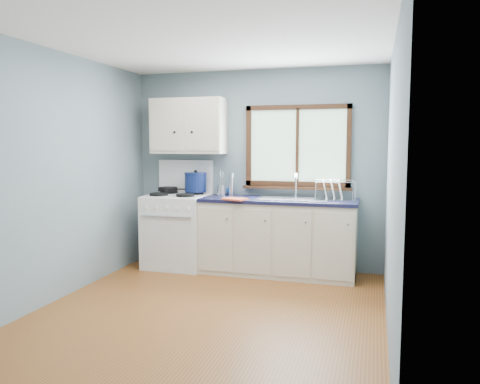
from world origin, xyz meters
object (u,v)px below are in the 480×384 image
(thermos, at_px, (231,184))
(utensil_crock, at_px, (221,190))
(skillet, at_px, (168,189))
(dish_rack, at_px, (334,195))
(sink, at_px, (293,204))
(base_cabinets, at_px, (278,240))
(gas_range, at_px, (178,228))
(stockpot, at_px, (196,182))

(thermos, bearing_deg, utensil_crock, -149.24)
(skillet, relative_size, dish_rack, 0.78)
(sink, relative_size, skillet, 2.13)
(base_cabinets, xyz_separation_m, sink, (0.18, -0.00, 0.45))
(gas_range, relative_size, thermos, 4.75)
(sink, relative_size, utensil_crock, 2.50)
(gas_range, distance_m, utensil_crock, 0.75)
(gas_range, xyz_separation_m, stockpot, (0.20, 0.14, 0.59))
(base_cabinets, xyz_separation_m, thermos, (-0.64, 0.17, 0.65))
(thermos, xyz_separation_m, dish_rack, (1.29, -0.12, -0.08))
(sink, distance_m, utensil_crock, 0.95)
(stockpot, height_order, dish_rack, stockpot)
(gas_range, height_order, thermos, gas_range)
(utensil_crock, relative_size, thermos, 1.17)
(dish_rack, bearing_deg, base_cabinets, 177.50)
(skillet, relative_size, utensil_crock, 1.17)
(utensil_crock, relative_size, dish_rack, 0.67)
(gas_range, relative_size, sink, 1.62)
(sink, xyz_separation_m, stockpot, (-1.29, 0.12, 0.23))
(utensil_crock, bearing_deg, base_cabinets, -7.56)
(gas_range, height_order, utensil_crock, gas_range)
(utensil_crock, bearing_deg, dish_rack, -2.02)
(gas_range, bearing_deg, utensil_crock, 12.16)
(base_cabinets, bearing_deg, gas_range, -179.18)
(base_cabinets, bearing_deg, skillet, 175.85)
(gas_range, bearing_deg, stockpot, 35.06)
(thermos, bearing_deg, base_cabinets, -14.65)
(base_cabinets, distance_m, thermos, 0.93)
(skillet, xyz_separation_m, utensil_crock, (0.74, -0.01, 0.00))
(thermos, bearing_deg, gas_range, -164.35)
(sink, xyz_separation_m, utensil_crock, (-0.93, 0.10, 0.13))
(base_cabinets, xyz_separation_m, utensil_crock, (-0.75, 0.10, 0.58))
(dish_rack, bearing_deg, stockpot, 170.78)
(stockpot, bearing_deg, gas_range, -144.94)
(base_cabinets, xyz_separation_m, dish_rack, (0.65, 0.05, 0.57))
(skillet, xyz_separation_m, stockpot, (0.38, 0.01, 0.10))
(base_cabinets, bearing_deg, dish_rack, 4.44)
(skillet, bearing_deg, sink, -16.40)
(sink, relative_size, thermos, 2.94)
(base_cabinets, height_order, sink, sink)
(gas_range, distance_m, thermos, 0.89)
(dish_rack, bearing_deg, thermos, 167.88)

